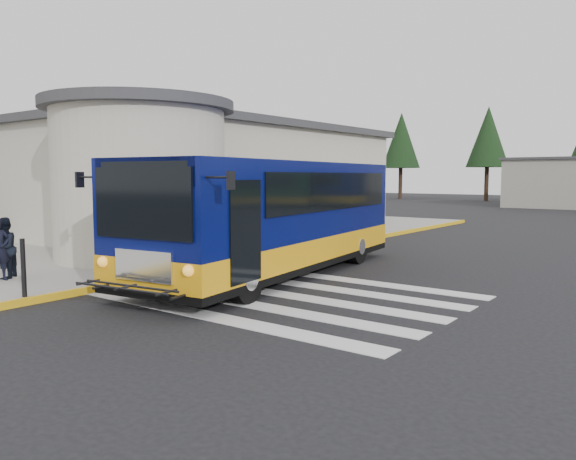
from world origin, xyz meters
The scene contains 8 objects.
ground centered at (0.00, 0.00, 0.00)m, with size 140.00×140.00×0.00m, color black.
sidewalk centered at (-9.00, 4.00, 0.07)m, with size 10.00×34.00×0.15m, color gray.
curb_strip centered at (-4.05, 4.00, 0.08)m, with size 0.12×34.00×0.16m, color gold.
station_building centered at (-10.84, 6.91, 2.57)m, with size 12.70×18.70×4.80m.
crosswalk centered at (-0.50, -0.80, 0.01)m, with size 8.00×5.35×0.01m.
transit_bus centered at (-2.21, 1.11, 1.45)m, with size 4.68×11.04×3.04m.
pedestrian_b centered at (-6.65, -3.98, 0.91)m, with size 0.74×0.57×1.51m, color black.
bollard centered at (-4.20, -4.79, 0.77)m, with size 0.10×0.10×1.23m, color black.
Camera 1 is at (7.17, -10.70, 2.68)m, focal length 35.00 mm.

